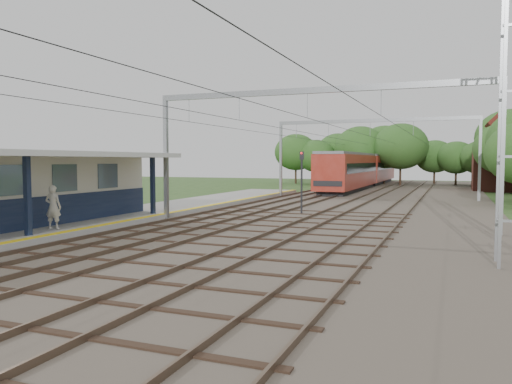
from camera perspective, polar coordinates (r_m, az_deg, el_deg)
The scene contains 11 objects.
ground at distance 14.06m, azimuth -25.52°, elevation -10.64°, with size 160.00×160.00×0.00m, color #2D4C1E.
ballast_bed at distance 39.82m, azimuth 12.83°, elevation -1.27°, with size 18.00×90.00×0.10m, color #473D33.
platform at distance 29.29m, azimuth -15.37°, elevation -2.79°, with size 5.00×52.00×0.35m, color gray.
yellow_stripe at distance 27.98m, azimuth -11.70°, elevation -2.66°, with size 0.45×52.00×0.01m, color yellow.
rail_tracks at distance 40.27m, azimuth 9.31°, elevation -0.99°, with size 11.80×88.00×0.15m.
catenary_system at distance 35.20m, azimuth 10.77°, elevation 7.03°, with size 17.22×88.00×7.00m.
tree_band at distance 66.65m, azimuth 16.36°, elevation 4.80°, with size 31.72×30.88×8.82m.
house_far at distance 61.50m, azimuth 27.24°, elevation 3.08°, with size 8.00×6.12×8.66m.
person at distance 23.80m, azimuth -22.17°, elevation -1.61°, with size 0.71×0.47×1.94m, color silver.
train at distance 64.64m, azimuth 12.26°, elevation 2.57°, with size 3.16×39.30×4.13m.
signal_post at distance 30.85m, azimuth 5.24°, elevation 1.76°, with size 0.30×0.27×3.93m.
Camera 1 is at (10.07, -9.22, 3.38)m, focal length 35.00 mm.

